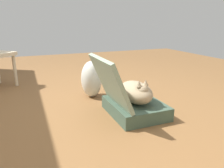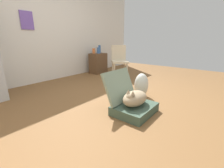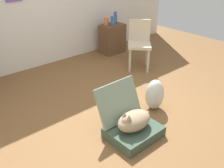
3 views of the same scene
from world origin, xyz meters
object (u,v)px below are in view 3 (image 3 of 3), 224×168
object	(u,v)px
vase_round	(113,20)
chair	(139,42)
suitcase_base	(134,132)
vase_short	(115,17)
cat	(134,121)
plastic_bag_white	(155,95)
side_table	(112,39)
vase_tall	(106,21)

from	to	relation	value
vase_round	chair	xyz separation A→B (m)	(-0.16, -0.89, -0.21)
suitcase_base	vase_short	distance (m)	3.02
cat	chair	xyz separation A→B (m)	(1.53, 1.37, 0.25)
plastic_bag_white	cat	bearing A→B (deg)	-159.55
suitcase_base	side_table	world-z (taller)	side_table
suitcase_base	vase_tall	distance (m)	2.87
cat	suitcase_base	bearing A→B (deg)	-2.13
suitcase_base	cat	xyz separation A→B (m)	(-0.01, 0.00, 0.17)
plastic_bag_white	side_table	bearing A→B (deg)	63.17
cat	plastic_bag_white	bearing A→B (deg)	20.45
plastic_bag_white	side_table	xyz separation A→B (m)	(1.03, 2.04, 0.09)
chair	cat	bearing A→B (deg)	-93.49
vase_tall	chair	bearing A→B (deg)	-92.18
plastic_bag_white	vase_short	bearing A→B (deg)	61.02
plastic_bag_white	vase_round	world-z (taller)	vase_round
cat	vase_short	distance (m)	2.99
vase_short	vase_round	xyz separation A→B (m)	(-0.12, -0.07, -0.03)
cat	vase_tall	size ratio (longest dim) A/B	3.38
vase_short	cat	bearing A→B (deg)	-127.80
plastic_bag_white	vase_tall	xyz separation A→B (m)	(0.91, 2.09, 0.46)
side_table	chair	distance (m)	0.95
chair	vase_tall	bearing A→B (deg)	132.47
cat	plastic_bag_white	distance (m)	0.69
vase_tall	chair	xyz separation A→B (m)	(-0.04, -0.97, -0.20)
cat	chair	size ratio (longest dim) A/B	0.60
cat	side_table	world-z (taller)	side_table
vase_round	chair	distance (m)	0.93
side_table	vase_round	distance (m)	0.39
cat	side_table	bearing A→B (deg)	53.62
vase_tall	chair	size ratio (longest dim) A/B	0.18
side_table	chair	bearing A→B (deg)	-99.82
vase_tall	suitcase_base	bearing A→B (deg)	-123.65
suitcase_base	chair	bearing A→B (deg)	42.03
vase_tall	plastic_bag_white	bearing A→B (deg)	-113.55
chair	vase_short	bearing A→B (deg)	118.33
vase_short	vase_round	world-z (taller)	vase_short
vase_short	vase_tall	bearing A→B (deg)	179.15
suitcase_base	vase_round	bearing A→B (deg)	53.46
suitcase_base	vase_tall	xyz separation A→B (m)	(1.55, 2.33, 0.62)
vase_short	chair	bearing A→B (deg)	-106.31
cat	vase_round	xyz separation A→B (m)	(1.68, 2.26, 0.46)
vase_round	plastic_bag_white	bearing A→B (deg)	-117.12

